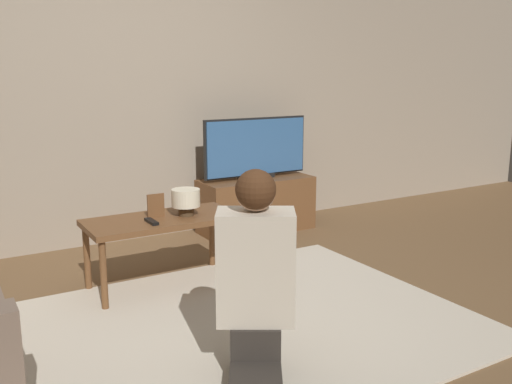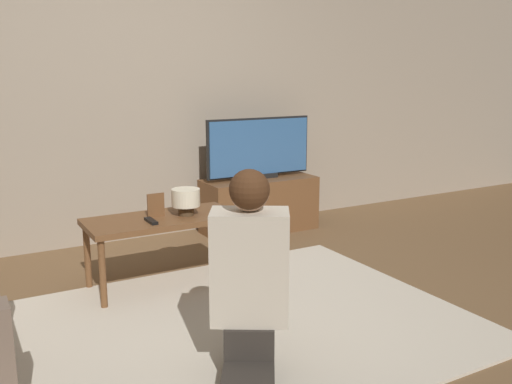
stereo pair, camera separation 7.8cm
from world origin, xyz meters
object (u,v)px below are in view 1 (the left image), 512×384
at_px(tv, 256,148).
at_px(table_lamp, 186,200).
at_px(coffee_table, 162,226).
at_px(person_kneeling, 256,278).

xyz_separation_m(tv, table_lamp, (-1.02, -0.86, -0.16)).
relative_size(tv, coffee_table, 1.01).
distance_m(tv, table_lamp, 1.35).
height_order(coffee_table, table_lamp, table_lamp).
xyz_separation_m(tv, person_kneeling, (-1.23, -2.06, -0.25)).
relative_size(coffee_table, person_kneeling, 1.01).
bearing_deg(person_kneeling, coffee_table, -61.54).
xyz_separation_m(person_kneeling, table_lamp, (0.20, 1.21, 0.09)).
bearing_deg(tv, coffee_table, -144.83).
bearing_deg(table_lamp, coffee_table, 169.84).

